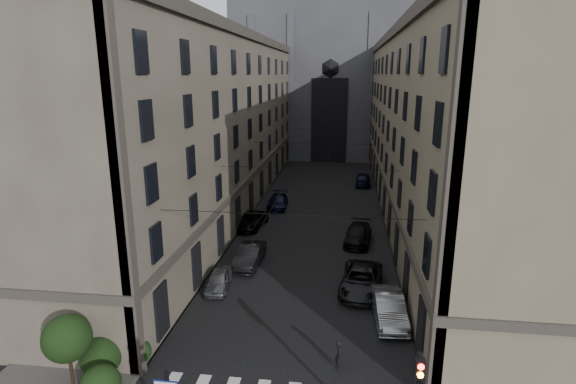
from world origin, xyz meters
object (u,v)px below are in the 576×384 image
at_px(gothic_tower, 333,56).
at_px(car_right_near, 389,308).
at_px(car_left_midfar, 250,220).
at_px(car_right_midnear, 361,280).
at_px(car_right_far, 363,180).
at_px(pedestrian, 339,355).
at_px(car_left_far, 278,202).
at_px(car_right_midfar, 358,235).
at_px(car_left_near, 219,280).
at_px(car_left_midnear, 250,255).

relative_size(gothic_tower, car_right_near, 11.63).
bearing_deg(gothic_tower, car_left_midfar, -97.66).
height_order(car_right_near, car_right_midnear, car_right_near).
bearing_deg(car_left_midfar, car_right_far, 65.34).
bearing_deg(pedestrian, car_left_far, 9.14).
bearing_deg(gothic_tower, pedestrian, -87.58).
height_order(car_right_midnear, car_right_far, car_right_midnear).
relative_size(car_right_midfar, pedestrian, 3.43).
distance_m(car_left_midfar, car_right_far, 22.01).
height_order(car_left_near, car_left_midnear, car_left_midnear).
distance_m(car_left_midnear, car_right_midfar, 10.45).
xyz_separation_m(car_right_midfar, car_right_far, (1.15, 21.59, 0.04)).
height_order(car_left_near, car_right_far, car_right_far).
bearing_deg(car_left_far, car_right_midfar, -50.33).
xyz_separation_m(car_left_near, car_left_far, (1.19, 19.89, 0.09)).
xyz_separation_m(car_right_midfar, pedestrian, (-1.37, -18.01, 0.00)).
xyz_separation_m(gothic_tower, car_left_midfar, (-6.20, -46.10, -17.07)).
xyz_separation_m(car_right_midnear, car_right_far, (1.15, 30.85, -0.01)).
bearing_deg(car_right_near, car_left_midfar, 123.95).
height_order(car_left_midfar, car_right_near, car_right_near).
distance_m(car_left_near, car_right_far, 33.67).
xyz_separation_m(car_left_midnear, car_right_midnear, (8.59, -3.31, 0.00)).
relative_size(car_left_midnear, car_left_far, 0.97).
distance_m(car_right_midnear, car_right_midfar, 9.26).
bearing_deg(car_right_far, car_left_midnear, -106.24).
bearing_deg(pedestrian, car_right_near, -35.91).
relative_size(car_left_midnear, car_right_near, 0.99).
relative_size(gothic_tower, car_left_midnear, 11.77).
height_order(gothic_tower, car_right_midfar, gothic_tower).
bearing_deg(car_right_midnear, car_right_far, 94.65).
bearing_deg(car_right_near, car_right_midnear, 109.77).
distance_m(gothic_tower, car_left_midfar, 49.55).
relative_size(car_left_midfar, car_right_near, 1.06).
height_order(car_left_far, pedestrian, pedestrian).
relative_size(car_left_far, car_right_midnear, 0.87).
bearing_deg(car_left_midfar, car_right_midfar, -8.34).
distance_m(gothic_tower, car_left_midnear, 57.64).
bearing_deg(gothic_tower, car_left_far, -96.56).
bearing_deg(car_left_midnear, pedestrian, -56.87).
distance_m(car_left_midfar, car_right_midfar, 10.78).
xyz_separation_m(car_left_midfar, car_right_midnear, (10.40, -12.11, 0.09)).
bearing_deg(pedestrian, car_right_midnear, -14.64).
distance_m(gothic_tower, car_right_near, 64.45).
xyz_separation_m(car_left_near, car_right_near, (11.46, -2.74, 0.18)).
distance_m(car_left_midfar, pedestrian, 22.73).
bearing_deg(gothic_tower, car_right_far, -78.94).
bearing_deg(car_left_midfar, car_left_near, -80.81).
xyz_separation_m(car_left_far, car_right_near, (10.28, -22.64, 0.08)).
distance_m(car_left_near, car_left_far, 19.93).
bearing_deg(car_left_far, pedestrian, -77.48).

